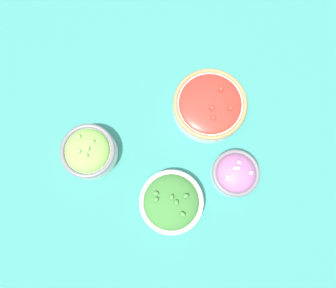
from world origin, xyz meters
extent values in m
plane|color=#337F75|center=(0.00, 0.00, 0.00)|extent=(3.00, 3.00, 0.00)
cylinder|color=silver|center=(-0.04, -0.14, 0.02)|extent=(0.16, 0.16, 0.03)
torus|color=silver|center=(-0.04, -0.14, 0.03)|extent=(0.16, 0.16, 0.01)
ellipsoid|color=#387533|center=(-0.04, -0.14, 0.03)|extent=(0.14, 0.14, 0.05)
ellipsoid|color=#47893D|center=(-0.07, -0.11, 0.06)|extent=(0.02, 0.02, 0.01)
ellipsoid|color=#47893D|center=(-0.03, -0.15, 0.06)|extent=(0.01, 0.02, 0.01)
ellipsoid|color=#47893D|center=(-0.07, -0.13, 0.06)|extent=(0.02, 0.02, 0.01)
ellipsoid|color=#47893D|center=(-0.02, -0.18, 0.06)|extent=(0.02, 0.02, 0.01)
ellipsoid|color=#47893D|center=(-0.03, -0.13, 0.06)|extent=(0.02, 0.02, 0.01)
ellipsoid|color=#47893D|center=(0.00, -0.14, 0.06)|extent=(0.01, 0.01, 0.01)
cylinder|color=white|center=(0.14, 0.06, 0.02)|extent=(0.19, 0.19, 0.05)
torus|color=#997A4C|center=(0.14, 0.06, 0.05)|extent=(0.19, 0.19, 0.01)
ellipsoid|color=red|center=(0.14, 0.06, 0.05)|extent=(0.16, 0.16, 0.02)
ellipsoid|color=red|center=(0.17, 0.09, 0.06)|extent=(0.01, 0.02, 0.01)
ellipsoid|color=red|center=(0.13, 0.05, 0.06)|extent=(0.01, 0.02, 0.01)
ellipsoid|color=red|center=(0.13, 0.02, 0.06)|extent=(0.02, 0.02, 0.01)
ellipsoid|color=red|center=(0.18, 0.03, 0.06)|extent=(0.02, 0.02, 0.01)
cylinder|color=silver|center=(-0.20, 0.04, 0.02)|extent=(0.14, 0.14, 0.05)
torus|color=slate|center=(-0.20, 0.04, 0.05)|extent=(0.14, 0.14, 0.01)
ellipsoid|color=#7ABC4C|center=(-0.20, 0.04, 0.05)|extent=(0.11, 0.11, 0.05)
ellipsoid|color=#99D166|center=(-0.20, 0.08, 0.07)|extent=(0.01, 0.01, 0.01)
ellipsoid|color=#99D166|center=(-0.18, 0.05, 0.07)|extent=(0.01, 0.01, 0.01)
ellipsoid|color=#99D166|center=(-0.19, 0.04, 0.08)|extent=(0.01, 0.01, 0.01)
ellipsoid|color=#99D166|center=(-0.20, 0.03, 0.08)|extent=(0.01, 0.01, 0.01)
ellipsoid|color=#99D166|center=(-0.21, 0.04, 0.08)|extent=(0.01, 0.01, 0.01)
cylinder|color=silver|center=(0.14, -0.12, 0.02)|extent=(0.12, 0.12, 0.03)
torus|color=slate|center=(0.14, -0.12, 0.03)|extent=(0.12, 0.12, 0.01)
ellipsoid|color=#9E5B8E|center=(0.14, -0.12, 0.03)|extent=(0.10, 0.10, 0.06)
cube|color=#C699C1|center=(0.11, -0.13, 0.06)|extent=(0.01, 0.01, 0.01)
cube|color=#C699C1|center=(0.11, -0.13, 0.06)|extent=(0.01, 0.01, 0.01)
cube|color=#C699C1|center=(0.13, -0.11, 0.06)|extent=(0.01, 0.01, 0.01)
cube|color=#C699C1|center=(0.14, -0.12, 0.06)|extent=(0.01, 0.01, 0.01)
cube|color=#C699C1|center=(0.15, -0.10, 0.06)|extent=(0.01, 0.01, 0.01)
cube|color=#C699C1|center=(0.17, -0.13, 0.06)|extent=(0.01, 0.01, 0.01)
camera|label=1|loc=(-0.05, -0.15, 0.85)|focal=35.00mm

